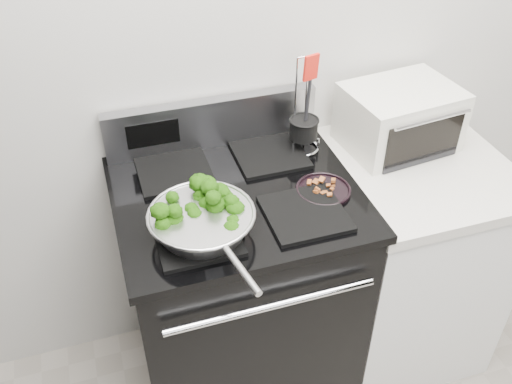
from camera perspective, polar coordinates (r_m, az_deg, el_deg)
name	(u,v)px	position (r m, az deg, el deg)	size (l,w,h in m)	color
back_wall	(291,24)	(2.01, 3.54, 16.40)	(4.00, 0.02, 2.70)	#B9B7AF
gas_range	(239,290)	(2.16, -1.73, -9.75)	(0.79, 0.69, 1.13)	black
counter	(401,256)	(2.39, 14.33, -6.24)	(0.62, 0.68, 0.92)	white
skillet	(202,221)	(1.66, -5.41, -2.90)	(0.32, 0.50, 0.07)	silver
broccoli_pile	(201,216)	(1.65, -5.48, -2.37)	(0.25, 0.25, 0.09)	black
bacon_plate	(323,187)	(1.85, 6.76, 0.47)	(0.18, 0.18, 0.04)	black
utensil_holder	(303,133)	(2.02, 4.76, 5.88)	(0.12, 0.12, 0.36)	silver
toaster_oven	(399,117)	(2.14, 14.16, 7.25)	(0.42, 0.34, 0.22)	silver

